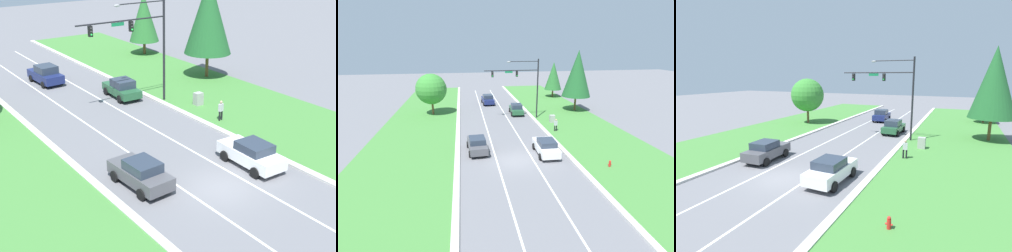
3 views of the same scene
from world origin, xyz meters
The scene contains 14 objects.
ground_plane centered at (0.00, 0.00, 0.00)m, with size 160.00×160.00×0.00m, color slate.
curb_strip_right centered at (5.65, 0.00, 0.07)m, with size 0.50×90.00×0.15m.
curb_strip_left centered at (-5.65, 0.00, 0.07)m, with size 0.50×90.00×0.15m.
lane_stripe_inner_left centered at (-1.80, 0.00, 0.00)m, with size 0.14×81.00×0.01m.
lane_stripe_inner_right centered at (1.80, 0.00, 0.00)m, with size 0.14×81.00×0.01m.
traffic_signal_mast centered at (4.09, 14.45, 5.88)m, with size 8.01×0.41×8.90m.
white_sedan centered at (3.46, 1.00, 0.84)m, with size 2.18×4.54×1.65m.
graphite_sedan centered at (-3.55, 2.85, 0.84)m, with size 2.19×4.41×1.66m.
navy_sedan centered at (-0.20, 25.32, 0.89)m, with size 2.27×4.60×1.82m.
forest_sedan centered at (3.65, 17.28, 0.85)m, with size 2.19×4.44×1.71m.
utility_cabinet centered at (7.79, 11.63, 0.58)m, with size 0.70×0.60×1.16m.
pedestrian centered at (6.96, 7.83, 0.94)m, with size 0.41×0.28×1.69m.
conifer_near_right_tree centered at (14.09, 29.75, 4.48)m, with size 3.54×3.54×7.31m.
conifer_far_right_tree centered at (13.95, 17.87, 6.26)m, with size 4.69×4.69×10.02m.
Camera 1 is at (-16.07, -17.36, 13.47)m, focal length 50.00 mm.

